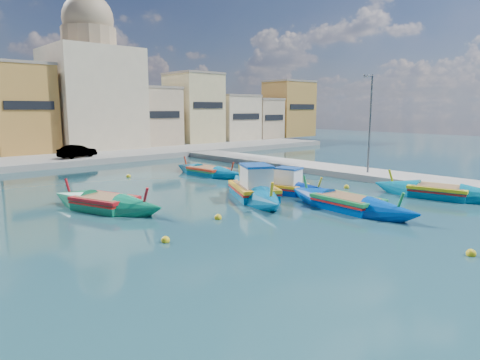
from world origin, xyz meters
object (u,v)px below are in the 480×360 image
luzzu_blue_south (347,205)px  luzzu_cyan_south (439,193)px  quay_street_lamp (370,123)px  church_block (92,84)px  luzzu_green (105,205)px  luzzu_blue_cabin (283,188)px  luzzu_cyan_mid (208,172)px  luzzu_turquoise_cabin (254,191)px

luzzu_blue_south → luzzu_cyan_south: 7.19m
quay_street_lamp → luzzu_blue_south: (-9.99, -4.97, -4.07)m
church_block → luzzu_green: 33.63m
luzzu_blue_cabin → luzzu_cyan_south: (6.09, -7.51, -0.04)m
luzzu_cyan_mid → luzzu_blue_south: bearing=-96.5°
luzzu_green → luzzu_blue_south: size_ratio=0.92×
church_block → luzzu_blue_south: size_ratio=2.09×
luzzu_cyan_south → luzzu_blue_south: bearing=164.0°
church_block → luzzu_cyan_south: church_block is taller
church_block → luzzu_green: church_block is taller
church_block → luzzu_blue_south: 39.90m
luzzu_green → luzzu_blue_south: luzzu_blue_south is taller
luzzu_cyan_mid → luzzu_turquoise_cabin: bearing=-110.3°
luzzu_green → luzzu_cyan_south: 20.00m
luzzu_blue_cabin → luzzu_blue_south: 5.58m
church_block → luzzu_turquoise_cabin: 34.49m
luzzu_blue_cabin → luzzu_green: size_ratio=0.90×
luzzu_cyan_mid → church_block: bearing=87.9°
luzzu_turquoise_cabin → luzzu_blue_cabin: (2.48, -0.17, -0.08)m
quay_street_lamp → luzzu_green: bearing=169.1°
luzzu_blue_cabin → luzzu_cyan_mid: luzzu_blue_cabin is taller
luzzu_blue_cabin → luzzu_cyan_mid: size_ratio=0.93×
quay_street_lamp → luzzu_cyan_mid: (-8.32, 9.73, -4.09)m
church_block → luzzu_cyan_south: bearing=-83.9°
church_block → luzzu_turquoise_cabin: bearing=-97.2°
luzzu_turquoise_cabin → quay_street_lamp: bearing=-3.5°
luzzu_cyan_south → luzzu_green: bearing=147.3°
luzzu_green → luzzu_turquoise_cabin: bearing=-20.8°
luzzu_turquoise_cabin → luzzu_green: size_ratio=1.20×
luzzu_turquoise_cabin → luzzu_blue_cabin: luzzu_turquoise_cabin is taller
luzzu_blue_south → luzzu_cyan_south: bearing=-16.0°
church_block → luzzu_blue_cabin: 34.46m
quay_street_lamp → church_block: bearing=102.3°
luzzu_green → luzzu_blue_south: 13.28m
quay_street_lamp → luzzu_blue_south: bearing=-153.5°
luzzu_cyan_mid → luzzu_green: luzzu_green is taller
church_block → luzzu_cyan_mid: bearing=-92.1°
luzzu_blue_cabin → quay_street_lamp: bearing=-3.4°
luzzu_green → luzzu_cyan_south: luzzu_cyan_south is taller
luzzu_turquoise_cabin → luzzu_blue_south: size_ratio=1.10×
luzzu_cyan_mid → luzzu_blue_south: luzzu_blue_south is taller
church_block → luzzu_cyan_south: 41.98m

